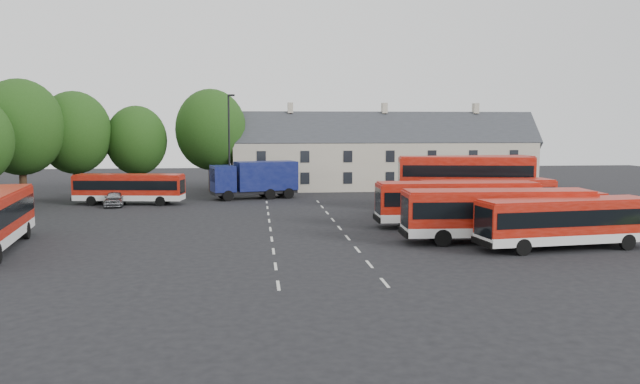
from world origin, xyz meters
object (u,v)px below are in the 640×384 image
(bus_row_a, at_px, (566,219))
(box_truck, at_px, (256,178))
(lamppost, at_px, (229,144))
(silver_car, at_px, (115,199))
(bus_dd_south, at_px, (465,180))

(bus_row_a, distance_m, box_truck, 33.88)
(box_truck, xyz_separation_m, lamppost, (-2.55, -0.87, 3.48))
(box_truck, xyz_separation_m, silver_car, (-12.93, -4.80, -1.41))
(box_truck, distance_m, lamppost, 4.40)
(bus_row_a, bearing_deg, silver_car, 135.83)
(silver_car, height_order, lamppost, lamppost)
(bus_row_a, relative_size, box_truck, 1.22)
(box_truck, height_order, silver_car, box_truck)
(bus_dd_south, height_order, box_truck, bus_dd_south)
(lamppost, bearing_deg, bus_row_a, -52.75)
(bus_row_a, distance_m, lamppost, 34.84)
(bus_dd_south, distance_m, box_truck, 21.22)
(bus_row_a, relative_size, bus_dd_south, 0.93)
(box_truck, bearing_deg, silver_car, -175.44)
(bus_row_a, xyz_separation_m, bus_dd_south, (-0.19, 17.59, 0.86))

